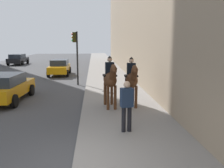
% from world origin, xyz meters
% --- Properties ---
extents(sidewalk_slab, '(120.00, 3.64, 0.12)m').
position_xyz_m(sidewalk_slab, '(0.00, -1.82, 0.06)').
color(sidewalk_slab, gray).
rests_on(sidewalk_slab, ground).
extents(mounted_horse_near, '(2.15, 0.70, 2.34)m').
position_xyz_m(mounted_horse_near, '(5.15, -1.28, 1.43)').
color(mounted_horse_near, '#4C2B16').
rests_on(mounted_horse_near, sidewalk_slab).
extents(mounted_horse_far, '(2.15, 0.60, 2.28)m').
position_xyz_m(mounted_horse_far, '(5.32, -2.27, 1.38)').
color(mounted_horse_far, '#4C2B16').
rests_on(mounted_horse_far, sidewalk_slab).
extents(pedestrian_greeting, '(0.32, 0.44, 1.70)m').
position_xyz_m(pedestrian_greeting, '(2.09, -1.61, 1.10)').
color(pedestrian_greeting, black).
rests_on(pedestrian_greeting, sidewalk_slab).
extents(car_near_lane, '(4.08, 2.13, 1.44)m').
position_xyz_m(car_near_lane, '(28.53, 9.75, 0.76)').
color(car_near_lane, black).
rests_on(car_near_lane, ground).
extents(car_mid_lane, '(4.20, 1.91, 1.44)m').
position_xyz_m(car_mid_lane, '(17.34, 2.62, 0.76)').
color(car_mid_lane, orange).
rests_on(car_mid_lane, ground).
extents(car_far_lane, '(4.40, 2.18, 1.44)m').
position_xyz_m(car_far_lane, '(7.19, 4.05, 0.77)').
color(car_far_lane, orange).
rests_on(car_far_lane, ground).
extents(traffic_light_near_curb, '(0.20, 0.44, 3.79)m').
position_xyz_m(traffic_light_near_curb, '(11.87, 0.68, 2.54)').
color(traffic_light_near_curb, black).
rests_on(traffic_light_near_curb, ground).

